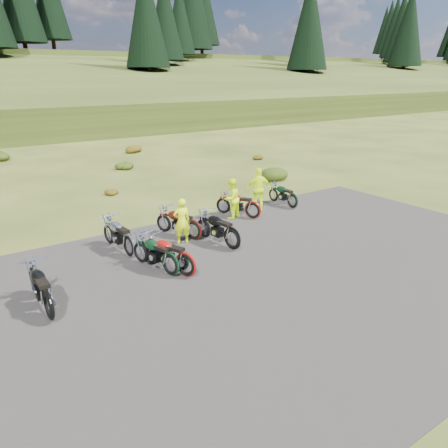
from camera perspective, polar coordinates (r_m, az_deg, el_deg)
ground at (r=14.24m, az=0.27°, el=-4.00°), size 300.00×300.00×0.00m
gravel_pad at (r=12.80m, az=5.46°, el=-6.86°), size 20.00×12.00×0.04m
conifer_26 at (r=66.64m, az=-10.19°, el=25.51°), size 6.16×6.16×16.00m
conifer_27 at (r=74.72m, az=-7.79°, el=25.43°), size 5.72×5.72×15.00m
conifer_28 at (r=82.89m, az=-5.85°, el=25.33°), size 5.28×5.28×14.00m
conifer_30 at (r=99.83m, az=-2.99°, el=27.15°), size 7.48×7.48×19.00m
conifer_31 at (r=83.35m, az=11.08°, el=24.67°), size 7.04×7.04×18.00m
conifer_32 at (r=91.87m, az=11.08°, el=24.55°), size 6.60×6.60×17.00m
conifer_33 at (r=100.38m, az=11.09°, el=24.45°), size 6.16×6.16×16.00m
conifer_34 at (r=108.89m, az=11.09°, el=24.37°), size 5.72×5.72×15.00m
conifer_35 at (r=117.40m, az=11.09°, el=24.30°), size 5.28×5.28×14.00m
conifer_36 at (r=126.18m, az=11.17°, el=25.38°), size 7.92×7.92×20.00m
conifer_37 at (r=114.45m, az=23.02°, el=22.75°), size 7.48×7.48×19.00m
conifer_38 at (r=122.82m, az=22.20°, el=22.82°), size 7.04×7.04×18.00m
conifer_39 at (r=131.20m, az=21.49°, el=22.88°), size 6.60×6.60×17.00m
conifer_40 at (r=139.61m, az=20.86°, el=22.94°), size 6.16×6.16×16.00m
conifer_41 at (r=147.95m, az=20.27°, el=22.67°), size 5.72×5.72×15.00m
shrub_4 at (r=21.82m, az=-14.66°, el=4.24°), size 0.77×0.77×0.45m
shrub_5 at (r=27.65m, az=-12.97°, el=7.59°), size 1.03×1.03×0.61m
shrub_6 at (r=33.55m, az=-11.86°, el=9.76°), size 1.30×1.30×0.77m
shrub_7 at (r=24.38m, az=6.72°, el=6.82°), size 1.56×1.56×0.92m
shrub_8 at (r=30.23m, az=4.20°, el=8.82°), size 0.77×0.77×0.45m
motorcycle_0 at (r=11.44m, az=-21.65°, el=-11.62°), size 0.73×2.17×1.13m
motorcycle_1 at (r=12.76m, az=-4.96°, el=-6.93°), size 1.40×2.21×1.10m
motorcycle_2 at (r=12.87m, az=-6.93°, el=-6.78°), size 1.14×2.13×1.06m
motorcycle_3 at (r=14.33m, az=-12.16°, el=-4.30°), size 0.89×2.21×1.13m
motorcycle_4 at (r=15.46m, az=-3.97°, el=-2.14°), size 1.39×2.17×1.08m
motorcycle_5 at (r=14.60m, az=1.07°, el=-3.40°), size 1.03×2.25×1.14m
motorcycle_6 at (r=17.68m, az=3.76°, el=0.63°), size 1.50×2.14×1.07m
motorcycle_7 at (r=19.26m, az=8.89°, el=1.99°), size 0.63×1.87×0.98m
person_middle at (r=14.90m, az=-5.53°, el=0.26°), size 0.65×0.50×1.60m
person_right_a at (r=17.50m, az=0.99°, el=3.25°), size 0.93×0.82×1.62m
person_right_b at (r=18.59m, az=4.56°, el=4.48°), size 1.16×0.87×1.84m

